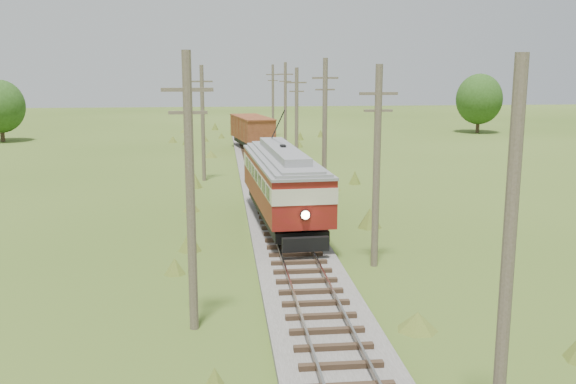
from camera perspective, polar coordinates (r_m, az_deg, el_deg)
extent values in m
cube|color=#605B54|center=(43.05, -1.64, -0.10)|extent=(3.60, 96.00, 0.25)
cube|color=#726659|center=(42.94, -2.59, 0.35)|extent=(0.08, 96.00, 0.17)
cube|color=#726659|center=(43.05, -0.69, 0.39)|extent=(0.08, 96.00, 0.17)
cube|color=#2D2116|center=(43.02, -1.64, 0.17)|extent=(2.40, 96.00, 0.16)
cube|color=black|center=(33.91, -0.45, -1.62)|extent=(3.10, 11.49, 0.46)
cube|color=maroon|center=(33.70, -0.45, 0.09)|extent=(3.59, 12.50, 1.13)
cube|color=beige|center=(33.54, -0.45, 1.64)|extent=(3.62, 12.57, 0.72)
cube|color=black|center=(33.54, -0.45, 1.64)|extent=(3.62, 12.01, 0.57)
cube|color=maroon|center=(33.46, -0.45, 2.51)|extent=(3.59, 12.50, 0.31)
cube|color=gray|center=(33.41, -0.45, 3.09)|extent=(3.65, 12.63, 0.39)
cube|color=gray|center=(33.36, -0.45, 3.68)|extent=(1.83, 9.33, 0.41)
sphere|color=#FFF2BF|center=(27.64, 1.55, -2.05)|extent=(0.37, 0.37, 0.37)
cylinder|color=black|center=(35.05, -0.93, 5.96)|extent=(0.34, 4.79, 1.99)
cylinder|color=black|center=(29.32, -0.53, -3.77)|extent=(0.17, 0.83, 0.82)
cylinder|color=black|center=(29.59, 2.44, -3.64)|extent=(0.17, 0.83, 0.82)
cylinder|color=black|center=(38.36, -2.66, -0.21)|extent=(0.17, 0.83, 0.82)
cylinder|color=black|center=(38.56, -0.38, -0.14)|extent=(0.17, 0.83, 0.82)
cube|color=black|center=(65.78, -3.20, 4.51)|extent=(3.54, 8.03, 0.54)
cube|color=#602D16|center=(65.64, -3.22, 5.68)|extent=(4.24, 8.98, 2.16)
cube|color=#602D16|center=(65.54, -3.23, 6.66)|extent=(4.32, 9.16, 0.13)
cylinder|color=black|center=(63.09, -3.40, 4.27)|extent=(0.27, 0.87, 0.86)
cylinder|color=black|center=(63.46, -1.97, 4.32)|extent=(0.27, 0.87, 0.86)
cylinder|color=black|center=(68.12, -4.35, 4.77)|extent=(0.27, 0.87, 0.86)
cylinder|color=black|center=(68.46, -3.02, 4.81)|extent=(0.27, 0.87, 0.86)
cone|color=gray|center=(58.49, 0.42, 3.41)|extent=(3.47, 3.47, 1.30)
cone|color=gray|center=(57.57, 1.40, 3.01)|extent=(1.95, 1.95, 0.76)
cylinder|color=brown|center=(15.12, 19.00, -5.28)|extent=(0.30, 0.30, 8.80)
cylinder|color=brown|center=(27.24, 7.88, 2.13)|extent=(0.30, 0.30, 8.60)
cube|color=brown|center=(26.93, 8.06, 8.66)|extent=(1.60, 0.12, 0.12)
cube|color=brown|center=(26.97, 8.02, 7.17)|extent=(1.20, 0.10, 0.10)
cylinder|color=brown|center=(39.83, 3.28, 5.34)|extent=(0.30, 0.30, 9.00)
cube|color=brown|center=(39.64, 3.33, 10.09)|extent=(1.60, 0.12, 0.12)
cube|color=brown|center=(39.65, 3.32, 9.08)|extent=(1.20, 0.10, 0.10)
cylinder|color=brown|center=(52.65, 0.77, 6.44)|extent=(0.30, 0.30, 8.40)
cube|color=brown|center=(52.49, 0.78, 9.70)|extent=(1.60, 0.12, 0.12)
cube|color=brown|center=(52.51, 0.78, 8.94)|extent=(1.20, 0.10, 0.10)
cylinder|color=brown|center=(65.57, -0.24, 7.59)|extent=(0.30, 0.30, 8.90)
cube|color=brown|center=(65.45, -0.24, 10.43)|extent=(1.60, 0.12, 0.12)
cube|color=brown|center=(65.46, -0.24, 9.81)|extent=(1.20, 0.10, 0.10)
cylinder|color=brown|center=(78.48, -1.35, 8.09)|extent=(0.30, 0.30, 8.70)
cube|color=brown|center=(78.38, -1.36, 10.39)|extent=(1.60, 0.12, 0.12)
cube|color=brown|center=(78.39, -1.36, 9.88)|extent=(1.20, 0.10, 0.10)
cylinder|color=brown|center=(20.53, -8.67, -0.27)|extent=(0.30, 0.30, 9.00)
cube|color=brown|center=(20.14, -8.95, 8.97)|extent=(1.60, 0.12, 0.12)
cube|color=brown|center=(20.18, -8.89, 6.99)|extent=(1.20, 0.10, 0.10)
cylinder|color=brown|center=(48.31, -7.58, 6.04)|extent=(0.30, 0.30, 8.60)
cube|color=brown|center=(48.14, -7.67, 9.71)|extent=(1.60, 0.12, 0.12)
cube|color=brown|center=(48.16, -7.65, 8.88)|extent=(1.20, 0.10, 0.10)
cylinder|color=#38281C|center=(80.38, -24.06, 4.93)|extent=(0.50, 0.50, 2.34)
ellipsoid|color=#234314|center=(80.17, -24.22, 6.96)|extent=(5.46, 5.46, 6.01)
cylinder|color=#38281C|center=(87.02, 16.52, 5.90)|extent=(0.50, 0.50, 2.52)
ellipsoid|color=#234314|center=(86.82, 16.63, 7.92)|extent=(5.88, 5.88, 6.47)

